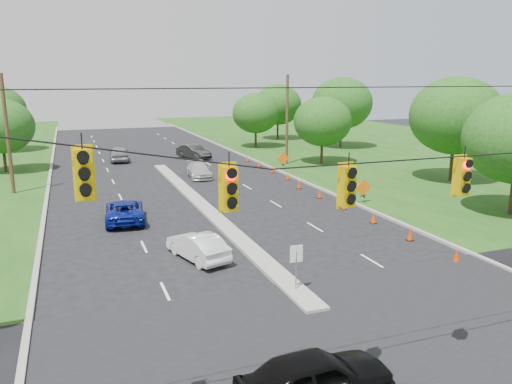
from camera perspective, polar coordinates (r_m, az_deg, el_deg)
name	(u,v)px	position (r m, az deg, el deg)	size (l,w,h in m)	color
ground	(380,371)	(16.37, 14.01, -19.26)	(160.00, 160.00, 0.00)	black
cross_street	(380,371)	(16.37, 14.01, -19.26)	(160.00, 14.00, 0.02)	black
curb_left	(48,191)	(42.17, -22.69, 0.08)	(0.25, 110.00, 0.16)	gray
curb_right	(285,174)	(45.94, 3.30, 2.04)	(0.25, 110.00, 0.16)	gray
median	(203,207)	(34.37, -6.09, -1.71)	(1.00, 34.00, 0.18)	gray
median_sign	(296,259)	(20.39, 4.63, -7.67)	(0.55, 0.06, 2.05)	gray
signal_span	(411,221)	(13.60, 17.34, -3.22)	(25.60, 0.32, 9.00)	#422D1C
utility_pole_far_left	(8,135)	(41.67, -26.53, 5.86)	(0.28, 0.28, 9.00)	#422D1C
utility_pole_far_right	(287,120)	(50.84, 3.56, 8.20)	(0.28, 0.28, 9.00)	#422D1C
cone_1	(456,255)	(25.87, 21.94, -6.71)	(0.32, 0.32, 0.70)	#EA3600
cone_2	(410,234)	(28.39, 17.20, -4.64)	(0.32, 0.32, 0.70)	#EA3600
cone_3	(374,218)	(31.09, 13.28, -2.89)	(0.32, 0.32, 0.70)	#EA3600
cone_4	(344,204)	(33.94, 10.02, -1.42)	(0.32, 0.32, 0.70)	#EA3600
cone_5	(320,193)	(36.91, 7.27, -0.17)	(0.32, 0.32, 0.70)	#EA3600
cone_6	(299,184)	(39.96, 4.94, 0.89)	(0.32, 0.32, 0.70)	#EA3600
cone_7	(288,176)	(43.32, 3.67, 1.84)	(0.32, 0.32, 0.70)	#EA3600
cone_8	(273,169)	(46.47, 1.90, 2.62)	(0.32, 0.32, 0.70)	#EA3600
cone_9	(259,163)	(49.68, 0.36, 3.29)	(0.32, 0.32, 0.70)	#EA3600
cone_10	(247,158)	(52.92, -1.00, 3.88)	(0.32, 0.32, 0.70)	#EA3600
work_sign_1	(363,188)	(35.69, 12.16, 0.41)	(1.27, 0.58, 1.37)	black
work_sign_2	(283,159)	(47.84, 3.11, 3.80)	(1.27, 0.58, 1.37)	black
tree_5	(1,126)	(51.74, -27.13, 6.73)	(5.88, 5.88, 6.86)	black
tree_8	(456,116)	(45.03, 21.85, 8.09)	(7.56, 7.56, 8.82)	black
tree_9	(323,122)	(51.50, 7.61, 7.99)	(5.88, 5.88, 6.86)	black
tree_10	(342,103)	(64.03, 9.79, 9.96)	(7.56, 7.56, 8.82)	black
tree_11	(278,105)	(72.10, 2.51, 9.94)	(6.72, 6.72, 7.84)	black
tree_12	(256,113)	(63.42, -0.04, 8.99)	(5.88, 5.88, 6.86)	black
black_sedan	(316,378)	(14.34, 6.82, -20.39)	(1.79, 4.45, 1.52)	black
white_sedan	(198,246)	(24.49, -6.69, -6.15)	(1.40, 4.02, 1.32)	white
blue_pickup	(125,211)	(31.65, -14.78, -2.08)	(2.25, 4.87, 1.35)	navy
silver_car_far	(199,170)	(44.58, -6.57, 2.49)	(1.81, 4.46, 1.29)	#AEAEAE
silver_car_oncoming	(119,154)	(55.02, -15.39, 4.24)	(1.88, 4.68, 1.59)	gray
dark_car_receding	(194,152)	(55.14, -7.15, 4.58)	(1.61, 4.61, 1.52)	black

